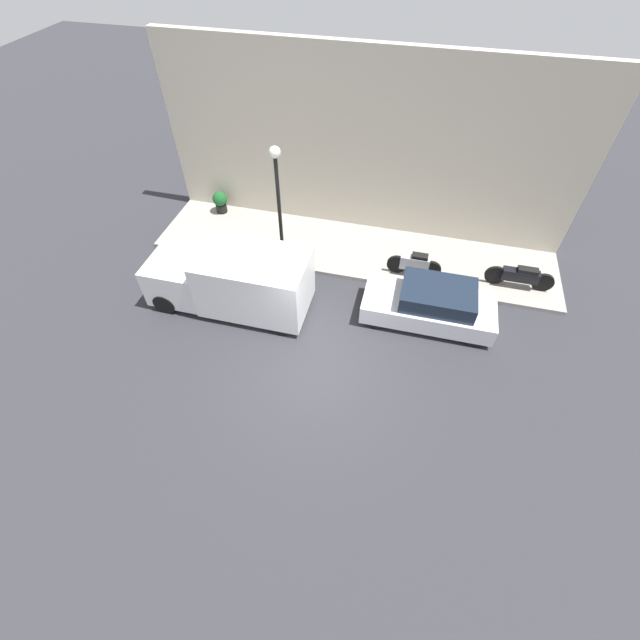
# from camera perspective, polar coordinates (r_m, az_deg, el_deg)

# --- Properties ---
(ground_plane) EXTENTS (60.00, 60.00, 0.00)m
(ground_plane) POSITION_cam_1_polar(r_m,az_deg,el_deg) (12.14, -0.71, -6.81)
(ground_plane) COLOR #2D2D33
(sidewalk) EXTENTS (3.02, 14.30, 0.13)m
(sidewalk) POSITION_cam_1_polar(r_m,az_deg,el_deg) (15.83, 4.34, 9.30)
(sidewalk) COLOR gray
(sidewalk) RESTS_ON ground_plane
(building_facade) EXTENTS (0.30, 14.30, 6.23)m
(building_facade) POSITION_cam_1_polar(r_m,az_deg,el_deg) (15.60, 6.29, 21.82)
(building_facade) COLOR beige
(building_facade) RESTS_ON ground_plane
(parked_car) EXTENTS (1.72, 3.94, 1.33)m
(parked_car) POSITION_cam_1_polar(r_m,az_deg,el_deg) (13.36, 14.53, 2.04)
(parked_car) COLOR silver
(parked_car) RESTS_ON ground_plane
(delivery_van) EXTENTS (1.99, 4.98, 2.03)m
(delivery_van) POSITION_cam_1_polar(r_m,az_deg,el_deg) (13.42, -11.70, 5.29)
(delivery_van) COLOR white
(delivery_van) RESTS_ON ground_plane
(scooter_silver) EXTENTS (0.30, 1.80, 0.87)m
(scooter_silver) POSITION_cam_1_polar(r_m,az_deg,el_deg) (14.70, 12.50, 7.33)
(scooter_silver) COLOR #B7B7BF
(scooter_silver) RESTS_ON sidewalk
(motorcycle_black) EXTENTS (0.30, 2.16, 0.79)m
(motorcycle_black) POSITION_cam_1_polar(r_m,az_deg,el_deg) (15.37, 25.16, 5.31)
(motorcycle_black) COLOR black
(motorcycle_black) RESTS_ON sidewalk
(streetlamp) EXTENTS (0.35, 0.35, 4.14)m
(streetlamp) POSITION_cam_1_polar(r_m,az_deg,el_deg) (13.67, -5.66, 17.03)
(streetlamp) COLOR black
(streetlamp) RESTS_ON sidewalk
(potted_plant) EXTENTS (0.57, 0.57, 0.86)m
(potted_plant) POSITION_cam_1_polar(r_m,az_deg,el_deg) (17.82, -13.16, 15.18)
(potted_plant) COLOR black
(potted_plant) RESTS_ON sidewalk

